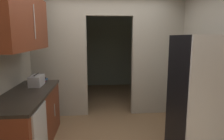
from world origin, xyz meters
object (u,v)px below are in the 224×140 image
(refrigerator, at_px, (202,98))
(book_stack, at_px, (43,79))
(dishwasher, at_px, (41,139))
(boombox, at_px, (37,81))

(refrigerator, xyz_separation_m, book_stack, (-2.46, 1.14, 0.06))
(dishwasher, height_order, book_stack, book_stack)
(refrigerator, relative_size, book_stack, 10.99)
(boombox, bearing_deg, refrigerator, -17.52)
(refrigerator, distance_m, dishwasher, 2.24)
(dishwasher, height_order, boombox, boombox)
(refrigerator, relative_size, dishwasher, 2.08)
(book_stack, bearing_deg, refrigerator, -24.79)
(dishwasher, bearing_deg, refrigerator, 3.20)
(refrigerator, height_order, book_stack, refrigerator)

